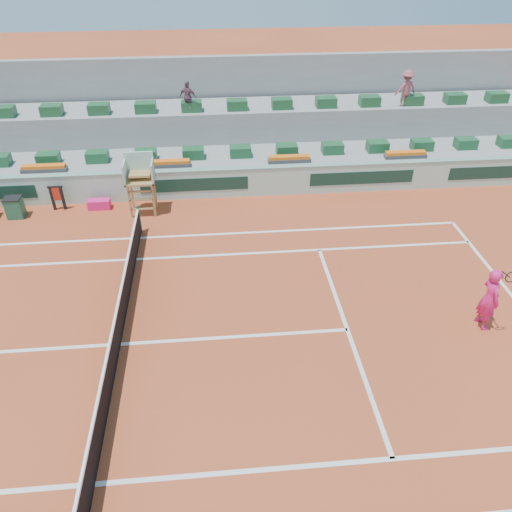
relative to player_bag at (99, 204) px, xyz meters
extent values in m
plane|color=#A03D1E|center=(1.83, -7.88, -0.19)|extent=(90.00, 90.00, 0.00)
cube|color=gray|center=(1.83, 2.82, 0.41)|extent=(36.00, 4.00, 1.20)
cube|color=gray|center=(1.83, 4.42, 1.11)|extent=(36.00, 2.40, 2.60)
cube|color=gray|center=(1.83, 6.02, 2.01)|extent=(36.00, 0.40, 4.40)
cube|color=#EC1E71|center=(0.00, 0.00, 0.00)|extent=(0.88, 0.39, 0.39)
imported|color=#694655|center=(3.71, 3.63, 3.08)|extent=(0.85, 0.63, 1.34)
imported|color=#974B50|center=(13.37, 3.67, 3.19)|extent=(1.13, 0.82, 1.57)
cube|color=white|center=(1.83, -2.39, -0.19)|extent=(23.77, 0.12, 0.01)
cube|color=white|center=(1.83, -11.99, -0.19)|extent=(23.77, 0.12, 0.01)
cube|color=white|center=(1.83, -3.76, -0.19)|extent=(23.77, 0.12, 0.01)
cube|color=white|center=(8.23, -7.88, -0.19)|extent=(0.12, 8.23, 0.01)
cube|color=white|center=(1.83, -7.88, -0.19)|extent=(12.80, 0.12, 0.01)
cube|color=black|center=(1.83, -7.88, 0.27)|extent=(0.03, 11.87, 0.92)
cube|color=white|center=(1.83, -7.88, 0.76)|extent=(0.06, 11.87, 0.07)
cylinder|color=#1E4734|center=(1.83, -1.94, 0.36)|extent=(0.10, 0.10, 1.10)
cube|color=#A4CFBE|center=(1.83, 0.62, 0.41)|extent=(36.00, 0.30, 1.20)
cube|color=gray|center=(1.83, 0.62, 1.04)|extent=(36.00, 0.34, 0.06)
cube|color=#123327|center=(3.83, 0.46, 0.46)|extent=(4.40, 0.02, 0.56)
cube|color=#123327|center=(10.83, 0.46, 0.46)|extent=(4.40, 0.02, 0.56)
cube|color=#123327|center=(16.83, 0.46, 0.46)|extent=(4.40, 0.02, 0.56)
cube|color=olive|center=(1.38, -0.83, 0.48)|extent=(0.08, 0.08, 1.35)
cube|color=olive|center=(2.28, -0.83, 0.48)|extent=(0.08, 0.08, 1.35)
cube|color=olive|center=(1.38, -0.13, 0.48)|extent=(0.08, 0.08, 1.35)
cube|color=olive|center=(2.28, -0.13, 0.48)|extent=(0.08, 0.08, 1.35)
cube|color=olive|center=(1.83, -0.48, 1.20)|extent=(1.10, 0.90, 0.08)
cube|color=#A4CFBE|center=(1.83, -0.10, 1.71)|extent=(1.10, 0.08, 1.00)
cube|color=#A4CFBE|center=(1.31, -0.48, 1.56)|extent=(0.06, 0.90, 0.80)
cube|color=#A4CFBE|center=(2.35, -0.48, 1.56)|extent=(0.06, 0.90, 0.80)
cube|color=olive|center=(1.83, -0.38, 1.44)|extent=(0.80, 0.60, 0.08)
cube|color=olive|center=(1.83, -0.83, 0.16)|extent=(0.90, 0.08, 0.06)
cube|color=olive|center=(1.83, -0.83, 0.56)|extent=(0.90, 0.08, 0.06)
cube|color=olive|center=(1.83, -0.83, 0.91)|extent=(0.90, 0.08, 0.06)
cube|color=#1A502B|center=(-2.17, 1.92, 1.23)|extent=(0.90, 0.60, 0.44)
cube|color=#1A502B|center=(-0.17, 1.92, 1.23)|extent=(0.90, 0.60, 0.44)
cube|color=#1A502B|center=(1.83, 1.92, 1.23)|extent=(0.90, 0.60, 0.44)
cube|color=#1A502B|center=(3.83, 1.92, 1.23)|extent=(0.90, 0.60, 0.44)
cube|color=#1A502B|center=(5.83, 1.92, 1.23)|extent=(0.90, 0.60, 0.44)
cube|color=#1A502B|center=(7.83, 1.92, 1.23)|extent=(0.90, 0.60, 0.44)
cube|color=#1A502B|center=(9.83, 1.92, 1.23)|extent=(0.90, 0.60, 0.44)
cube|color=#1A502B|center=(11.83, 1.92, 1.23)|extent=(0.90, 0.60, 0.44)
cube|color=#1A502B|center=(13.83, 1.92, 1.23)|extent=(0.90, 0.60, 0.44)
cube|color=#1A502B|center=(15.83, 1.92, 1.23)|extent=(0.90, 0.60, 0.44)
cube|color=#1A502B|center=(17.83, 1.92, 1.23)|extent=(0.90, 0.60, 0.44)
cube|color=#1A502B|center=(-4.17, 3.82, 2.63)|extent=(0.90, 0.60, 0.44)
cube|color=#1A502B|center=(-2.17, 3.82, 2.63)|extent=(0.90, 0.60, 0.44)
cube|color=#1A502B|center=(-0.17, 3.82, 2.63)|extent=(0.90, 0.60, 0.44)
cube|color=#1A502B|center=(1.83, 3.82, 2.63)|extent=(0.90, 0.60, 0.44)
cube|color=#1A502B|center=(3.83, 3.82, 2.63)|extent=(0.90, 0.60, 0.44)
cube|color=#1A502B|center=(5.83, 3.82, 2.63)|extent=(0.90, 0.60, 0.44)
cube|color=#1A502B|center=(7.83, 3.82, 2.63)|extent=(0.90, 0.60, 0.44)
cube|color=#1A502B|center=(9.83, 3.82, 2.63)|extent=(0.90, 0.60, 0.44)
cube|color=#1A502B|center=(11.83, 3.82, 2.63)|extent=(0.90, 0.60, 0.44)
cube|color=#1A502B|center=(13.83, 3.82, 2.63)|extent=(0.90, 0.60, 0.44)
cube|color=#1A502B|center=(15.83, 3.82, 2.63)|extent=(0.90, 0.60, 0.44)
cube|color=#1A502B|center=(17.83, 3.82, 2.63)|extent=(0.90, 0.60, 0.44)
cube|color=#454545|center=(-2.17, 1.12, 1.09)|extent=(1.80, 0.36, 0.16)
cube|color=orange|center=(-2.17, 1.12, 1.23)|extent=(1.70, 0.32, 0.12)
cube|color=#454545|center=(2.83, 1.12, 1.09)|extent=(1.80, 0.36, 0.16)
cube|color=orange|center=(2.83, 1.12, 1.23)|extent=(1.70, 0.32, 0.12)
cube|color=#454545|center=(7.83, 1.12, 1.09)|extent=(1.80, 0.36, 0.16)
cube|color=orange|center=(7.83, 1.12, 1.23)|extent=(1.70, 0.32, 0.12)
cube|color=#454545|center=(12.83, 1.12, 1.09)|extent=(1.80, 0.36, 0.16)
cube|color=orange|center=(12.83, 1.12, 1.23)|extent=(1.70, 0.32, 0.12)
cube|color=#1A5037|center=(-3.12, -0.39, 0.21)|extent=(0.60, 0.52, 0.80)
cube|color=black|center=(-3.12, -0.39, 0.63)|extent=(0.64, 0.55, 0.04)
cube|color=black|center=(-1.78, 0.08, 0.31)|extent=(0.10, 0.10, 1.00)
cube|color=black|center=(-1.38, 0.08, 0.31)|extent=(0.10, 0.10, 1.00)
cube|color=black|center=(-1.58, 0.08, 0.81)|extent=(0.58, 0.08, 0.06)
cube|color=red|center=(-1.58, 0.06, 0.51)|extent=(0.43, 0.04, 0.56)
imported|color=#EC1E71|center=(12.12, -8.02, 0.78)|extent=(0.51, 0.74, 1.95)
cylinder|color=black|center=(12.12, -8.32, 1.86)|extent=(0.03, 0.35, 0.09)
torus|color=black|center=(12.12, -8.54, 1.93)|extent=(0.31, 0.08, 0.31)
camera|label=1|loc=(4.66, -18.13, 9.66)|focal=35.00mm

